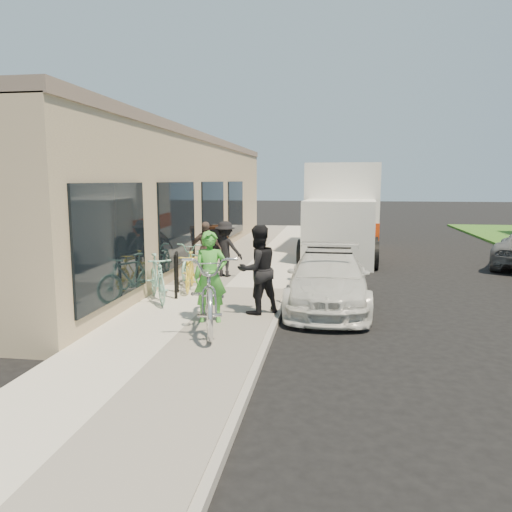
{
  "coord_description": "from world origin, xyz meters",
  "views": [
    {
      "loc": [
        0.6,
        -8.76,
        2.74
      ],
      "look_at": [
        -1.11,
        2.25,
        1.05
      ],
      "focal_mm": 35.0,
      "sensor_mm": 36.0,
      "label": 1
    }
  ],
  "objects": [
    {
      "name": "bystander_b",
      "position": [
        -2.77,
        4.15,
        0.9
      ],
      "size": [
        0.88,
        0.37,
        1.51
      ],
      "primitive_type": "imported",
      "rotation": [
        0.0,
        0.0,
        -0.0
      ],
      "color": "brown",
      "rests_on": "sidewalk"
    },
    {
      "name": "bike_rack",
      "position": [
        -2.88,
        1.92,
        0.74
      ],
      "size": [
        0.23,
        0.68,
        0.98
      ],
      "rotation": [
        0.0,
        0.0,
        0.26
      ],
      "color": "black",
      "rests_on": "sidewalk"
    },
    {
      "name": "bystander_a",
      "position": [
        -2.28,
        4.34,
        0.9
      ],
      "size": [
        1.08,
        0.76,
        1.51
      ],
      "primitive_type": "imported",
      "rotation": [
        0.0,
        0.0,
        2.92
      ],
      "color": "black",
      "rests_on": "sidewalk"
    },
    {
      "name": "ground",
      "position": [
        0.0,
        0.0,
        0.0
      ],
      "size": [
        120.0,
        120.0,
        0.0
      ],
      "primitive_type": "plane",
      "color": "black",
      "rests_on": "ground"
    },
    {
      "name": "sedan_white",
      "position": [
        0.53,
        2.03,
        0.61
      ],
      "size": [
        1.72,
        4.23,
        1.27
      ],
      "rotation": [
        0.0,
        0.0,
        -0.0
      ],
      "color": "silver",
      "rests_on": "ground"
    },
    {
      "name": "sandwich_board",
      "position": [
        -3.19,
        7.42,
        0.71
      ],
      "size": [
        0.77,
        0.78,
        1.1
      ],
      "rotation": [
        0.0,
        0.0,
        0.18
      ],
      "color": "black",
      "rests_on": "sidewalk"
    },
    {
      "name": "moving_truck",
      "position": [
        0.98,
        10.19,
        1.48
      ],
      "size": [
        2.96,
        6.95,
        3.34
      ],
      "rotation": [
        0.0,
        0.0,
        -0.06
      ],
      "color": "white",
      "rests_on": "ground"
    },
    {
      "name": "woman_rider",
      "position": [
        -1.61,
        -0.0,
        0.99
      ],
      "size": [
        0.68,
        0.51,
        1.68
      ],
      "primitive_type": "imported",
      "rotation": [
        0.0,
        0.0,
        0.19
      ],
      "color": "green",
      "rests_on": "sidewalk"
    },
    {
      "name": "man_standing",
      "position": [
        -0.84,
        0.71,
        1.02
      ],
      "size": [
        1.07,
        1.05,
        1.74
      ],
      "primitive_type": "imported",
      "rotation": [
        0.0,
        0.0,
        3.82
      ],
      "color": "black",
      "rests_on": "sidewalk"
    },
    {
      "name": "curb",
      "position": [
        -0.45,
        3.0,
        0.07
      ],
      "size": [
        0.12,
        34.0,
        0.13
      ],
      "primitive_type": "cube",
      "color": "#9C978F",
      "rests_on": "ground"
    },
    {
      "name": "sedan_silver",
      "position": [
        0.46,
        3.58,
        0.5
      ],
      "size": [
        1.23,
        2.94,
        0.99
      ],
      "primitive_type": "imported",
      "rotation": [
        0.0,
        0.0,
        0.02
      ],
      "color": "gray",
      "rests_on": "ground"
    },
    {
      "name": "cruiser_bike_a",
      "position": [
        -3.14,
        1.37,
        0.65
      ],
      "size": [
        1.24,
        1.69,
        1.01
      ],
      "primitive_type": "imported",
      "rotation": [
        0.0,
        0.0,
        0.52
      ],
      "color": "#91D8C1",
      "rests_on": "sidewalk"
    },
    {
      "name": "cruiser_bike_c",
      "position": [
        -2.74,
        2.52,
        0.6
      ],
      "size": [
        0.66,
        1.54,
        0.9
      ],
      "primitive_type": "imported",
      "rotation": [
        0.0,
        0.0,
        0.17
      ],
      "color": "yellow",
      "rests_on": "sidewalk"
    },
    {
      "name": "cruiser_bike_b",
      "position": [
        -2.95,
        3.93,
        0.65
      ],
      "size": [
        0.87,
        1.96,
        0.99
      ],
      "primitive_type": "imported",
      "rotation": [
        0.0,
        0.0,
        -0.12
      ],
      "color": "#91D8C1",
      "rests_on": "sidewalk"
    },
    {
      "name": "sidewalk",
      "position": [
        -2.0,
        3.0,
        0.07
      ],
      "size": [
        3.0,
        34.0,
        0.15
      ],
      "primitive_type": "cube",
      "color": "beige",
      "rests_on": "ground"
    },
    {
      "name": "storefront",
      "position": [
        -5.24,
        7.99,
        2.12
      ],
      "size": [
        3.6,
        20.0,
        4.22
      ],
      "color": "#C9B58C",
      "rests_on": "ground"
    },
    {
      "name": "tandem_bike",
      "position": [
        -1.54,
        -0.34,
        0.83
      ],
      "size": [
        1.57,
        2.73,
        1.36
      ],
      "primitive_type": "imported",
      "rotation": [
        0.0,
        0.0,
        0.28
      ],
      "color": "silver",
      "rests_on": "sidewalk"
    }
  ]
}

